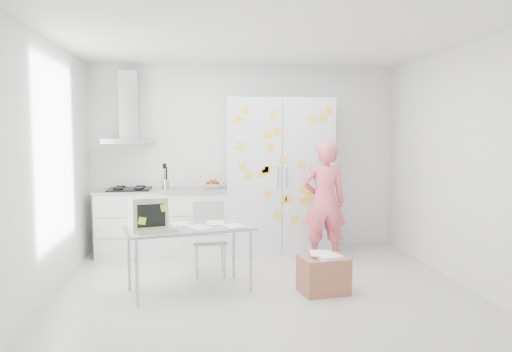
{
  "coord_description": "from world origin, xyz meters",
  "views": [
    {
      "loc": [
        -0.71,
        -5.38,
        1.72
      ],
      "look_at": [
        0.01,
        0.66,
        1.19
      ],
      "focal_mm": 35.0,
      "sensor_mm": 36.0,
      "label": 1
    }
  ],
  "objects": [
    {
      "name": "counter_run",
      "position": [
        -1.2,
        1.7,
        0.47
      ],
      "size": [
        1.84,
        0.63,
        1.28
      ],
      "color": "white",
      "rests_on": "ground"
    },
    {
      "name": "tall_cabinet",
      "position": [
        0.45,
        1.67,
        1.1
      ],
      "size": [
        1.5,
        0.68,
        2.2
      ],
      "color": "silver",
      "rests_on": "ground"
    },
    {
      "name": "cardboard_box",
      "position": [
        0.63,
        -0.26,
        0.2
      ],
      "size": [
        0.54,
        0.46,
        0.43
      ],
      "rotation": [
        0.0,
        0.0,
        0.16
      ],
      "color": "#AA674A",
      "rests_on": "ground"
    },
    {
      "name": "desk",
      "position": [
        -1.07,
        -0.1,
        0.8
      ],
      "size": [
        1.44,
        0.98,
        1.05
      ],
      "rotation": [
        0.0,
        0.0,
        0.27
      ],
      "color": "#989AA2",
      "rests_on": "ground"
    },
    {
      "name": "floor",
      "position": [
        0.0,
        0.0,
        -0.01
      ],
      "size": [
        4.5,
        4.0,
        0.02
      ],
      "primitive_type": "cube",
      "color": "silver",
      "rests_on": "ground"
    },
    {
      "name": "ceiling",
      "position": [
        0.0,
        0.0,
        2.7
      ],
      "size": [
        4.5,
        4.0,
        0.02
      ],
      "primitive_type": "cube",
      "color": "white",
      "rests_on": "walls"
    },
    {
      "name": "walls",
      "position": [
        0.0,
        0.72,
        1.35
      ],
      "size": [
        4.52,
        4.01,
        2.7
      ],
      "color": "white",
      "rests_on": "ground"
    },
    {
      "name": "person",
      "position": [
        0.95,
        1.0,
        0.8
      ],
      "size": [
        0.59,
        0.39,
        1.6
      ],
      "primitive_type": "imported",
      "rotation": [
        0.0,
        0.0,
        3.13
      ],
      "color": "#F76071",
      "rests_on": "ground"
    },
    {
      "name": "range_hood",
      "position": [
        -1.65,
        1.84,
        1.96
      ],
      "size": [
        0.7,
        0.48,
        1.01
      ],
      "color": "silver",
      "rests_on": "walls"
    },
    {
      "name": "chair",
      "position": [
        -0.57,
        0.6,
        0.5
      ],
      "size": [
        0.41,
        0.41,
        0.88
      ],
      "rotation": [
        0.0,
        0.0,
        0.04
      ],
      "color": "#B4B3B1",
      "rests_on": "ground"
    }
  ]
}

